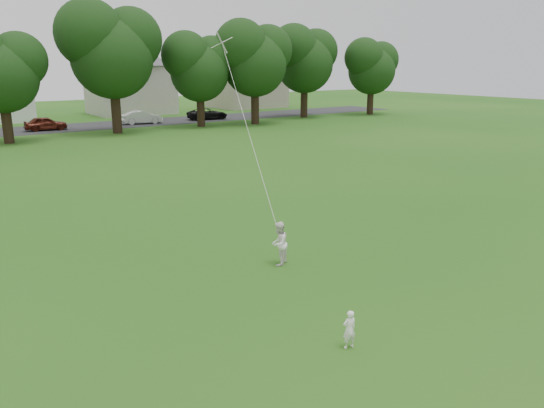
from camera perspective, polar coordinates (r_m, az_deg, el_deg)
ground at (r=12.43m, az=3.56°, el=-12.63°), size 160.00×160.00×0.00m
toddler at (r=11.36m, az=8.31°, el=-13.19°), size 0.34×0.25×0.84m
older_boy at (r=15.48m, az=0.76°, el=-4.27°), size 0.80×0.76×1.30m
kite at (r=17.26m, az=-2.64°, el=8.08°), size 0.99×3.06×7.70m
tree_row at (r=45.03m, az=-26.75°, el=14.47°), size 81.92×8.91×11.37m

